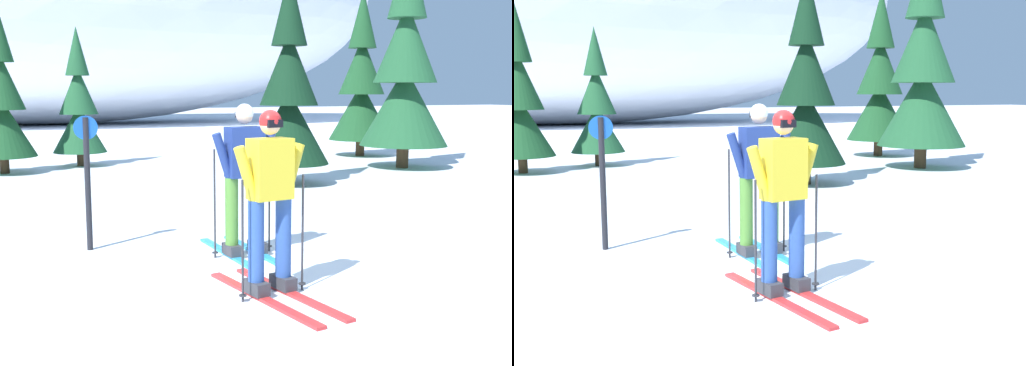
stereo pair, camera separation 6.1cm
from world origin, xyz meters
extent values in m
plane|color=white|center=(0.00, 0.00, 0.00)|extent=(120.00, 120.00, 0.00)
cube|color=red|center=(-0.28, -0.83, 0.01)|extent=(0.37, 1.77, 0.03)
cube|color=red|center=(-0.58, -0.87, 0.01)|extent=(0.37, 1.77, 0.03)
cube|color=#38383D|center=(-0.30, -0.73, 0.09)|extent=(0.18, 0.30, 0.12)
cube|color=#38383D|center=(-0.60, -0.78, 0.09)|extent=(0.18, 0.30, 0.12)
cylinder|color=#2D519E|center=(-0.30, -0.73, 0.53)|extent=(0.15, 0.15, 0.75)
cylinder|color=#2D519E|center=(-0.60, -0.78, 0.53)|extent=(0.15, 0.15, 0.75)
cube|color=yellow|center=(-0.45, -0.75, 1.18)|extent=(0.41, 0.30, 0.56)
cylinder|color=yellow|center=(-0.21, -0.71, 1.12)|extent=(0.29, 0.14, 0.58)
cylinder|color=yellow|center=(-0.69, -0.79, 1.12)|extent=(0.29, 0.14, 0.58)
sphere|color=beige|center=(-0.45, -0.75, 1.59)|extent=(0.19, 0.19, 0.19)
sphere|color=red|center=(-0.45, -0.75, 1.62)|extent=(0.21, 0.21, 0.21)
cube|color=black|center=(-0.44, -0.83, 1.60)|extent=(0.15, 0.06, 0.07)
cylinder|color=#2D2D33|center=(-0.11, -0.76, 0.56)|extent=(0.02, 0.02, 1.12)
cylinder|color=#2D2D33|center=(-0.11, -0.76, 0.06)|extent=(0.07, 0.07, 0.01)
cylinder|color=#2D2D33|center=(-0.77, -0.86, 0.56)|extent=(0.02, 0.02, 1.12)
cylinder|color=#2D2D33|center=(-0.77, -0.86, 0.06)|extent=(0.07, 0.07, 0.01)
cube|color=#2893CC|center=(-0.30, 0.72, 0.01)|extent=(0.17, 1.58, 0.03)
cube|color=#2893CC|center=(0.03, 0.73, 0.01)|extent=(0.17, 1.58, 0.03)
cube|color=#38383D|center=(-0.30, 0.62, 0.09)|extent=(0.15, 0.29, 0.12)
cube|color=#38383D|center=(0.03, 0.63, 0.09)|extent=(0.15, 0.29, 0.12)
cylinder|color=#4C8433|center=(-0.30, 0.62, 0.53)|extent=(0.15, 0.15, 0.77)
cylinder|color=#4C8433|center=(0.03, 0.63, 0.53)|extent=(0.15, 0.15, 0.77)
cube|color=navy|center=(-0.13, 0.62, 1.20)|extent=(0.42, 0.26, 0.57)
cylinder|color=navy|center=(-0.39, 0.61, 1.14)|extent=(0.28, 0.11, 0.58)
cylinder|color=navy|center=(0.12, 0.64, 1.14)|extent=(0.28, 0.11, 0.58)
sphere|color=beige|center=(-0.13, 0.62, 1.61)|extent=(0.19, 0.19, 0.19)
sphere|color=white|center=(-0.13, 0.62, 1.64)|extent=(0.21, 0.21, 0.21)
cube|color=black|center=(-0.14, 0.71, 1.62)|extent=(0.15, 0.04, 0.07)
cylinder|color=#2D2D33|center=(-0.48, 0.67, 0.62)|extent=(0.02, 0.02, 1.24)
cylinder|color=#2D2D33|center=(-0.48, 0.67, 0.06)|extent=(0.07, 0.07, 0.01)
cylinder|color=#2D2D33|center=(0.21, 0.70, 0.62)|extent=(0.02, 0.02, 1.24)
cylinder|color=#2D2D33|center=(0.21, 0.70, 0.06)|extent=(0.07, 0.07, 0.01)
cylinder|color=#47301E|center=(-2.42, 9.56, 0.26)|extent=(0.21, 0.21, 0.52)
cone|color=#194723|center=(-2.42, 9.56, 1.06)|extent=(1.49, 1.49, 1.34)
cone|color=#194723|center=(-2.42, 9.56, 2.12)|extent=(1.07, 1.07, 1.34)
cone|color=#194723|center=(-2.42, 9.56, 3.19)|extent=(0.66, 0.66, 1.34)
cylinder|color=#47301E|center=(-0.60, 10.38, 0.23)|extent=(0.19, 0.19, 0.47)
cone|color=#1E512D|center=(-0.60, 10.38, 0.94)|extent=(1.33, 1.33, 1.19)
cone|color=#1E512D|center=(-0.60, 10.38, 1.90)|extent=(0.96, 0.96, 1.19)
cone|color=#1E512D|center=(-0.60, 10.38, 2.85)|extent=(0.59, 0.59, 1.19)
cylinder|color=#47301E|center=(2.83, 5.48, 0.29)|extent=(0.23, 0.23, 0.57)
cone|color=black|center=(2.83, 5.48, 1.16)|extent=(1.63, 1.63, 1.46)
cone|color=black|center=(2.83, 5.48, 2.33)|extent=(1.18, 1.18, 1.46)
cone|color=black|center=(2.83, 5.48, 3.50)|extent=(0.72, 0.72, 1.46)
cylinder|color=#47301E|center=(6.62, 6.83, 0.37)|extent=(0.30, 0.30, 0.74)
cone|color=#1E512D|center=(6.62, 6.83, 1.50)|extent=(2.12, 2.12, 1.90)
cone|color=#1E512D|center=(6.62, 6.83, 3.03)|extent=(1.53, 1.53, 1.90)
cylinder|color=#47301E|center=(7.24, 9.71, 0.32)|extent=(0.25, 0.25, 0.64)
cone|color=#194723|center=(7.24, 9.71, 1.29)|extent=(1.82, 1.82, 1.63)
cone|color=#194723|center=(7.24, 9.71, 2.60)|extent=(1.31, 1.31, 1.63)
cone|color=#194723|center=(7.24, 9.71, 3.90)|extent=(0.80, 0.80, 1.63)
cylinder|color=black|center=(-1.73, 1.61, 0.79)|extent=(0.07, 0.07, 1.58)
cylinder|color=blue|center=(-1.73, 1.61, 1.46)|extent=(0.28, 0.02, 0.28)
camera|label=1|loc=(-2.84, -5.95, 1.89)|focal=44.38mm
camera|label=2|loc=(-2.78, -5.97, 1.89)|focal=44.38mm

